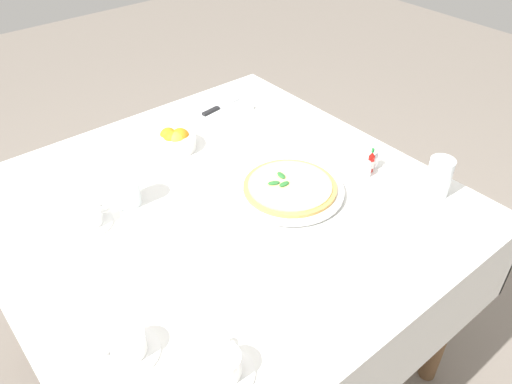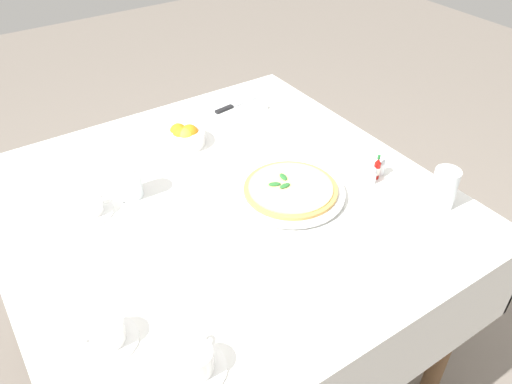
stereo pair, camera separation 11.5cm
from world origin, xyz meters
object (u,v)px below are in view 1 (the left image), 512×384
Objects in this scene: pizza at (290,186)px; coffee_cup_back_corner at (128,344)px; coffee_cup_center_back at (88,216)px; hot_sauce_bottle at (371,162)px; water_glass_left_edge at (126,190)px; napkin_folded at (220,110)px; pizza_plate at (290,190)px; water_glass_near_right at (438,179)px; salt_shaker at (374,160)px; dinner_knife at (221,106)px; citrus_bowl at (174,140)px; coffee_cup_near_left at (223,366)px; pepper_shaker at (367,169)px.

coffee_cup_back_corner reaches higher than pizza.
coffee_cup_back_corner and coffee_cup_center_back have the same top height.
hot_sauce_bottle reaches higher than coffee_cup_center_back.
napkin_folded is at bearing 26.94° from water_glass_left_edge.
water_glass_near_right reaches higher than pizza_plate.
water_glass_near_right is at bearing -81.06° from salt_shaker.
dinner_knife is 1.30× the size of citrus_bowl.
water_glass_left_edge is (0.13, 0.01, 0.02)m from coffee_cup_center_back.
salt_shaker is (0.16, -0.59, 0.00)m from dinner_knife.
pizza_plate is 2.98× the size of water_glass_left_edge.
coffee_cup_back_corner is (-0.63, -0.19, 0.00)m from pizza.
pizza_plate is 2.45× the size of coffee_cup_near_left.
pizza_plate is 0.66m from coffee_cup_back_corner.
napkin_folded is 0.01m from dinner_knife.
pizza is 1.40× the size of dinner_knife.
water_glass_left_edge is 0.59m from dinner_knife.
citrus_bowl reaches higher than pizza.
coffee_cup_back_corner is (-0.12, 0.17, 0.00)m from coffee_cup_near_left.
coffee_cup_near_left is (-0.51, -0.35, 0.02)m from pizza_plate.
water_glass_near_right is 1.44× the size of hot_sauce_bottle.
hot_sauce_bottle is at bearing 19.65° from pepper_shaker.
water_glass_near_right is 2.12× the size of pepper_shaker.
coffee_cup_near_left is at bearing -144.95° from pizza_plate.
pizza is 0.62m from coffee_cup_near_left.
citrus_bowl reaches higher than salt_shaker.
napkin_folded reaches higher than pizza_plate.
pepper_shaker is at bearing -28.76° from water_glass_left_edge.
water_glass_near_right is at bearing -84.26° from dinner_knife.
citrus_bowl is at bearing 106.86° from pizza.
pizza is 2.30× the size of water_glass_near_right.
coffee_cup_near_left is 0.66× the size of dinner_knife.
pepper_shaker is (-0.09, 0.19, -0.03)m from water_glass_near_right.
pizza is 0.66m from coffee_cup_back_corner.
hot_sauce_bottle is at bearing 107.08° from water_glass_near_right.
napkin_folded is 0.61m from salt_shaker.
napkin_folded is (0.52, 0.26, -0.04)m from water_glass_left_edge.
coffee_cup_near_left is at bearing -89.04° from coffee_cup_center_back.
coffee_cup_center_back is (-0.52, 0.25, 0.02)m from pizza_plate.
pizza_plate is at bearing 140.37° from water_glass_near_right.
water_glass_left_edge reaches higher than pizza_plate.
coffee_cup_near_left is 0.85m from salt_shaker.
coffee_cup_back_corner is 1.22× the size of water_glass_left_edge.
pizza_plate is 0.62m from coffee_cup_near_left.
coffee_cup_back_corner is at bearing 175.02° from water_glass_near_right.
pizza_plate is 0.30m from salt_shaker.
water_glass_near_right reaches higher than napkin_folded.
coffee_cup_center_back is at bearing -164.86° from dinner_knife.
water_glass_left_edge is 1.90× the size of pepper_shaker.
water_glass_left_edge reaches higher than pizza.
water_glass_left_edge is at bearing 79.26° from coffee_cup_near_left.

